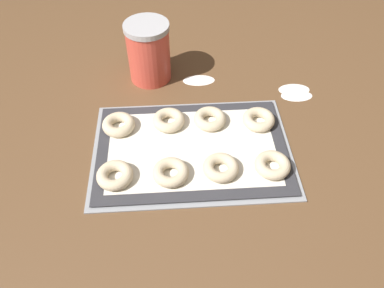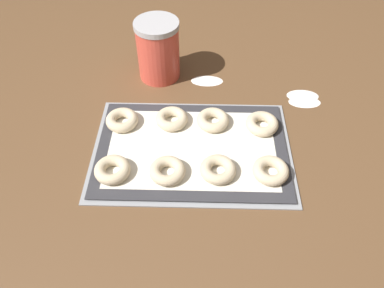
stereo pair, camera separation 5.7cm
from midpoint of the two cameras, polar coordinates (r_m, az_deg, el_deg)
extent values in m
plane|color=brown|center=(0.99, 0.97, -0.16)|extent=(2.80, 2.80, 0.00)
cube|color=#93969B|center=(0.98, 1.67, -0.88)|extent=(0.52, 0.35, 0.01)
cube|color=#333338|center=(0.97, 1.67, -0.68)|extent=(0.49, 0.33, 0.00)
cube|color=silver|center=(0.97, 1.67, -0.66)|extent=(0.43, 0.27, 0.00)
torus|color=beige|center=(0.92, -10.30, -3.94)|extent=(0.09, 0.09, 0.03)
torus|color=beige|center=(0.91, -1.96, -4.16)|extent=(0.09, 0.09, 0.03)
torus|color=beige|center=(0.91, 5.77, -3.96)|extent=(0.09, 0.09, 0.03)
torus|color=beige|center=(0.93, 13.63, -4.03)|extent=(0.09, 0.09, 0.03)
torus|color=beige|center=(1.04, -9.07, 3.57)|extent=(0.09, 0.09, 0.03)
torus|color=beige|center=(1.03, -1.52, 3.81)|extent=(0.09, 0.09, 0.03)
torus|color=beige|center=(1.03, 4.79, 3.61)|extent=(0.09, 0.09, 0.03)
torus|color=beige|center=(1.04, 12.18, 2.97)|extent=(0.09, 0.09, 0.03)
cylinder|color=#DB4C3D|center=(1.17, -3.72, 13.73)|extent=(0.13, 0.13, 0.17)
cylinder|color=#B2B2B7|center=(1.12, -3.96, 17.63)|extent=(0.13, 0.13, 0.02)
ellipsoid|color=white|center=(1.19, 3.70, 9.58)|extent=(0.10, 0.05, 0.00)
ellipsoid|color=white|center=(1.17, 18.14, 6.09)|extent=(0.10, 0.05, 0.00)
ellipsoid|color=white|center=(1.19, 17.85, 7.01)|extent=(0.10, 0.06, 0.00)
camera|label=1|loc=(0.03, -88.30, 1.88)|focal=35.00mm
camera|label=2|loc=(0.03, 91.70, -1.88)|focal=35.00mm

